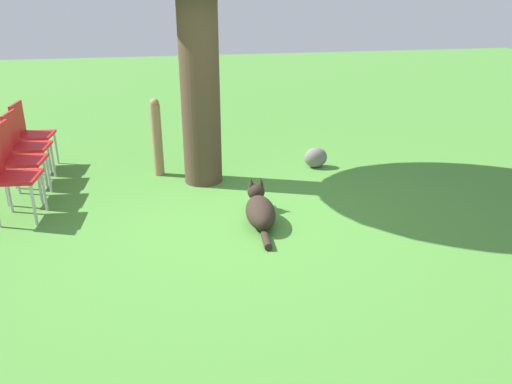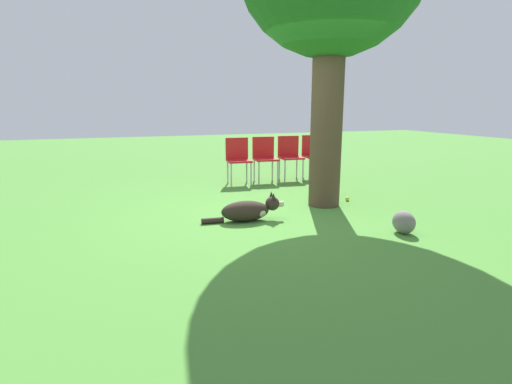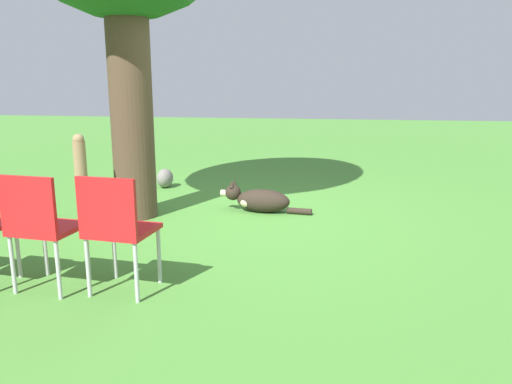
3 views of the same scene
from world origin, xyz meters
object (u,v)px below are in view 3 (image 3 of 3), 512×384
red_chair_0 (117,225)px  fence_post (82,181)px  tennis_ball (93,214)px  dog (259,200)px  red_chair_1 (40,223)px

red_chair_0 → fence_post: bearing=40.9°
red_chair_0 → tennis_ball: 2.35m
dog → red_chair_0: bearing=81.2°
fence_post → dog: bearing=-61.0°
fence_post → red_chair_0: 1.86m
tennis_ball → fence_post: bearing=-163.0°
fence_post → red_chair_1: bearing=-161.7°
red_chair_1 → tennis_ball: (1.99, 0.65, -0.49)m
dog → tennis_ball: (-0.52, 1.84, -0.11)m
dog → tennis_ball: 1.92m
red_chair_0 → tennis_ball: bearing=37.4°
red_chair_0 → tennis_ball: (1.95, 1.21, -0.49)m
fence_post → red_chair_0: size_ratio=1.12×
fence_post → red_chair_0: (-1.52, -1.08, 0.02)m
red_chair_0 → red_chair_1: 0.57m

